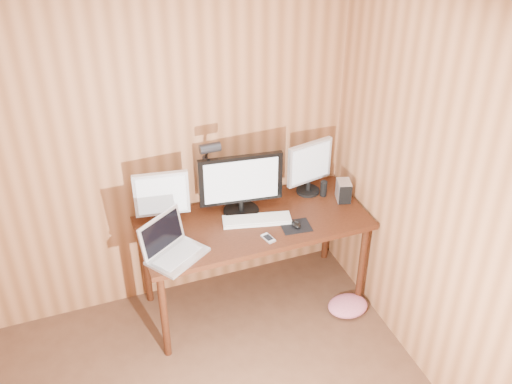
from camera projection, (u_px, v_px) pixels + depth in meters
desk at (250, 229)px, 4.31m from camera, size 1.60×0.70×0.75m
monitor_center at (241, 184)px, 4.15m from camera, size 0.59×0.26×0.46m
monitor_left at (162, 198)px, 4.02m from camera, size 0.37×0.17×0.42m
monitor_right at (309, 166)px, 4.38m from camera, size 0.37×0.17×0.42m
laptop at (171, 247)px, 3.84m from camera, size 0.46×0.44×0.26m
keyboard at (257, 220)px, 4.18m from camera, size 0.50×0.25×0.02m
mousepad at (296, 226)px, 4.13m from camera, size 0.22×0.19×0.00m
mouse at (296, 224)px, 4.12m from camera, size 0.08×0.11×0.03m
hard_drive at (344, 191)px, 4.38m from camera, size 0.13×0.16×0.15m
phone at (268, 238)px, 4.01m from camera, size 0.08×0.12×0.01m
speaker at (324, 189)px, 4.43m from camera, size 0.05×0.05×0.12m
desk_lamp at (208, 165)px, 4.09m from camera, size 0.14×0.20×0.61m
fabric_pile at (348, 306)px, 4.47m from camera, size 0.34×0.29×0.10m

